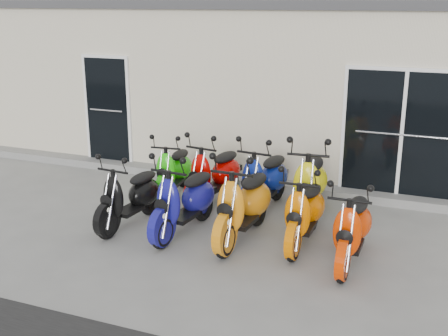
{
  "coord_description": "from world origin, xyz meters",
  "views": [
    {
      "loc": [
        3.24,
        -7.49,
        3.38
      ],
      "look_at": [
        0.0,
        0.6,
        0.75
      ],
      "focal_mm": 45.0,
      "sensor_mm": 36.0,
      "label": 1
    }
  ],
  "objects_px": {
    "scooter_front_orange_b": "(305,203)",
    "scooter_front_red": "(353,219)",
    "scooter_front_black": "(129,188)",
    "scooter_front_orange_a": "(244,194)",
    "scooter_back_red": "(214,166)",
    "scooter_back_green": "(174,163)",
    "scooter_back_blue": "(264,172)",
    "scooter_back_yellow": "(311,175)",
    "scooter_front_blue": "(184,191)"
  },
  "relations": [
    {
      "from": "scooter_front_black",
      "to": "scooter_front_orange_a",
      "type": "bearing_deg",
      "value": 9.63
    },
    {
      "from": "scooter_front_black",
      "to": "scooter_front_orange_b",
      "type": "xyz_separation_m",
      "value": [
        2.66,
        0.31,
        0.02
      ]
    },
    {
      "from": "scooter_back_green",
      "to": "scooter_front_blue",
      "type": "bearing_deg",
      "value": -65.17
    },
    {
      "from": "scooter_front_blue",
      "to": "scooter_back_yellow",
      "type": "distance_m",
      "value": 2.04
    },
    {
      "from": "scooter_front_orange_b",
      "to": "scooter_front_red",
      "type": "relative_size",
      "value": 1.01
    },
    {
      "from": "scooter_front_red",
      "to": "scooter_back_red",
      "type": "height_order",
      "value": "scooter_back_red"
    },
    {
      "from": "scooter_front_orange_a",
      "to": "scooter_back_red",
      "type": "bearing_deg",
      "value": 130.34
    },
    {
      "from": "scooter_front_black",
      "to": "scooter_back_red",
      "type": "distance_m",
      "value": 1.63
    },
    {
      "from": "scooter_front_orange_b",
      "to": "scooter_front_blue",
      "type": "bearing_deg",
      "value": -171.46
    },
    {
      "from": "scooter_back_blue",
      "to": "scooter_front_orange_b",
      "type": "bearing_deg",
      "value": -42.51
    },
    {
      "from": "scooter_front_orange_b",
      "to": "scooter_back_blue",
      "type": "bearing_deg",
      "value": 131.0
    },
    {
      "from": "scooter_front_orange_a",
      "to": "scooter_front_orange_b",
      "type": "bearing_deg",
      "value": 13.95
    },
    {
      "from": "scooter_front_blue",
      "to": "scooter_back_blue",
      "type": "relative_size",
      "value": 0.99
    },
    {
      "from": "scooter_front_orange_a",
      "to": "scooter_front_orange_b",
      "type": "height_order",
      "value": "scooter_front_orange_a"
    },
    {
      "from": "scooter_front_orange_b",
      "to": "scooter_back_red",
      "type": "distance_m",
      "value": 2.15
    },
    {
      "from": "scooter_front_orange_a",
      "to": "scooter_back_blue",
      "type": "relative_size",
      "value": 1.05
    },
    {
      "from": "scooter_front_black",
      "to": "scooter_back_red",
      "type": "height_order",
      "value": "scooter_back_red"
    },
    {
      "from": "scooter_front_blue",
      "to": "scooter_back_green",
      "type": "distance_m",
      "value": 1.7
    },
    {
      "from": "scooter_front_black",
      "to": "scooter_front_orange_b",
      "type": "height_order",
      "value": "scooter_front_orange_b"
    },
    {
      "from": "scooter_front_orange_a",
      "to": "scooter_back_yellow",
      "type": "relative_size",
      "value": 0.97
    },
    {
      "from": "scooter_front_red",
      "to": "scooter_back_green",
      "type": "height_order",
      "value": "scooter_front_red"
    },
    {
      "from": "scooter_back_blue",
      "to": "scooter_back_yellow",
      "type": "relative_size",
      "value": 0.92
    },
    {
      "from": "scooter_front_orange_b",
      "to": "scooter_back_blue",
      "type": "xyz_separation_m",
      "value": [
        -0.95,
        1.08,
        0.04
      ]
    },
    {
      "from": "scooter_front_black",
      "to": "scooter_front_orange_b",
      "type": "bearing_deg",
      "value": 11.94
    },
    {
      "from": "scooter_back_red",
      "to": "scooter_back_yellow",
      "type": "distance_m",
      "value": 1.69
    },
    {
      "from": "scooter_front_black",
      "to": "scooter_back_blue",
      "type": "relative_size",
      "value": 0.92
    },
    {
      "from": "scooter_back_red",
      "to": "scooter_back_yellow",
      "type": "xyz_separation_m",
      "value": [
        1.68,
        -0.09,
        0.07
      ]
    },
    {
      "from": "scooter_front_black",
      "to": "scooter_front_red",
      "type": "distance_m",
      "value": 3.38
    },
    {
      "from": "scooter_front_orange_b",
      "to": "scooter_back_red",
      "type": "height_order",
      "value": "scooter_back_red"
    },
    {
      "from": "scooter_back_blue",
      "to": "scooter_back_yellow",
      "type": "distance_m",
      "value": 0.79
    },
    {
      "from": "scooter_back_yellow",
      "to": "scooter_back_red",
      "type": "bearing_deg",
      "value": 170.36
    },
    {
      "from": "scooter_front_orange_a",
      "to": "scooter_back_yellow",
      "type": "distance_m",
      "value": 1.37
    },
    {
      "from": "scooter_front_black",
      "to": "scooter_front_blue",
      "type": "height_order",
      "value": "scooter_front_blue"
    },
    {
      "from": "scooter_front_orange_b",
      "to": "scooter_front_red",
      "type": "distance_m",
      "value": 0.81
    },
    {
      "from": "scooter_back_red",
      "to": "scooter_back_green",
      "type": "bearing_deg",
      "value": -176.84
    },
    {
      "from": "scooter_back_green",
      "to": "scooter_back_blue",
      "type": "height_order",
      "value": "scooter_back_blue"
    },
    {
      "from": "scooter_front_black",
      "to": "scooter_front_red",
      "type": "height_order",
      "value": "scooter_front_red"
    },
    {
      "from": "scooter_back_red",
      "to": "scooter_back_blue",
      "type": "height_order",
      "value": "scooter_back_blue"
    },
    {
      "from": "scooter_front_blue",
      "to": "scooter_front_orange_a",
      "type": "bearing_deg",
      "value": 11.63
    },
    {
      "from": "scooter_front_black",
      "to": "scooter_front_orange_a",
      "type": "relative_size",
      "value": 0.87
    },
    {
      "from": "scooter_front_orange_a",
      "to": "scooter_back_red",
      "type": "distance_m",
      "value": 1.61
    },
    {
      "from": "scooter_front_orange_b",
      "to": "scooter_back_green",
      "type": "xyz_separation_m",
      "value": [
        -2.65,
        1.17,
        -0.03
      ]
    },
    {
      "from": "scooter_front_black",
      "to": "scooter_front_blue",
      "type": "distance_m",
      "value": 0.91
    },
    {
      "from": "scooter_front_orange_a",
      "to": "scooter_front_orange_b",
      "type": "xyz_separation_m",
      "value": [
        0.85,
        0.17,
        -0.07
      ]
    },
    {
      "from": "scooter_front_orange_b",
      "to": "scooter_back_green",
      "type": "relative_size",
      "value": 1.05
    },
    {
      "from": "scooter_front_orange_a",
      "to": "scooter_back_red",
      "type": "height_order",
      "value": "scooter_front_orange_a"
    },
    {
      "from": "scooter_back_green",
      "to": "scooter_front_black",
      "type": "bearing_deg",
      "value": -97.38
    },
    {
      "from": "scooter_front_red",
      "to": "scooter_front_orange_a",
      "type": "bearing_deg",
      "value": 173.96
    },
    {
      "from": "scooter_front_orange_b",
      "to": "scooter_back_blue",
      "type": "distance_m",
      "value": 1.44
    },
    {
      "from": "scooter_front_blue",
      "to": "scooter_front_red",
      "type": "bearing_deg",
      "value": 3.77
    }
  ]
}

